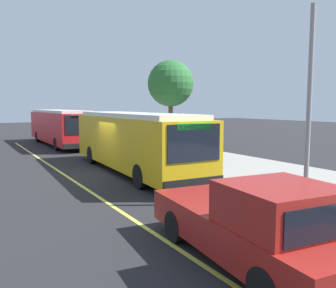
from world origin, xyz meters
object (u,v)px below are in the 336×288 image
(pickup_truck, at_px, (255,226))
(route_sign_post, at_px, (181,131))
(transit_bus_second, at_px, (60,126))
(transit_bus_main, at_px, (133,140))
(waiting_bench, at_px, (185,149))

(pickup_truck, relative_size, route_sign_post, 1.99)
(transit_bus_second, bearing_deg, transit_bus_main, 0.73)
(waiting_bench, height_order, route_sign_post, route_sign_post)
(pickup_truck, xyz_separation_m, route_sign_post, (-10.62, 4.97, 1.10))
(route_sign_post, bearing_deg, waiting_bench, 143.21)
(transit_bus_main, bearing_deg, route_sign_post, 85.32)
(pickup_truck, height_order, route_sign_post, route_sign_post)
(route_sign_post, bearing_deg, transit_bus_second, -168.87)
(transit_bus_second, relative_size, route_sign_post, 4.31)
(transit_bus_main, xyz_separation_m, transit_bus_second, (-14.22, -0.18, 0.00))
(pickup_truck, bearing_deg, route_sign_post, 154.93)
(transit_bus_second, height_order, pickup_truck, transit_bus_second)
(waiting_bench, bearing_deg, transit_bus_main, -62.21)
(pickup_truck, distance_m, route_sign_post, 11.78)
(transit_bus_main, xyz_separation_m, route_sign_post, (0.22, 2.66, 0.34))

